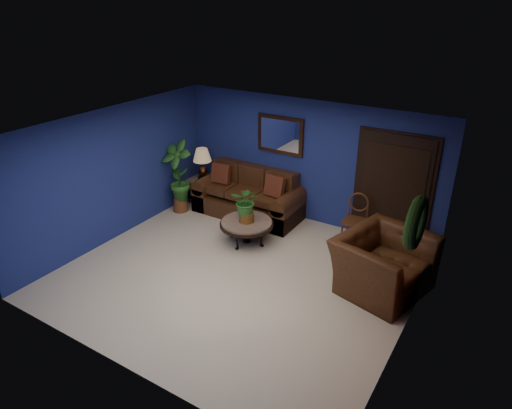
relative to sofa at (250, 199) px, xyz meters
The scene contains 18 objects.
floor 2.38m from the sofa, 62.28° to the right, with size 5.50×5.50×0.00m, color beige.
wall_back 1.49m from the sofa, 20.72° to the left, with size 5.50×0.04×2.50m, color navy.
wall_left 2.81m from the sofa, 128.42° to the right, with size 0.04×5.00×2.50m, color navy.
wall_right_brick 4.47m from the sofa, 28.47° to the right, with size 0.04×5.00×2.50m, color maroon.
ceiling 3.20m from the sofa, 62.28° to the right, with size 5.50×5.00×0.02m, color white.
crown_molding 4.83m from the sofa, 28.66° to the right, with size 0.03×5.00×0.14m, color white.
wall_mirror 1.52m from the sofa, 37.06° to the left, with size 1.02×0.06×0.77m, color #482816.
closet_door 2.96m from the sofa, ahead, with size 1.44×0.06×2.18m, color black.
wreath 4.51m from the sofa, 28.26° to the right, with size 0.72×0.72×0.16m, color black.
sofa is the anchor object (origin of this frame).
coffee_table 1.23m from the sofa, 60.30° to the right, with size 1.01×1.01×0.43m.
end_table 1.21m from the sofa, behind, with size 0.61×0.61×0.56m.
table_lamp 1.37m from the sofa, behind, with size 0.40×0.40×0.67m.
side_chair 2.35m from the sofa, ahead, with size 0.44×0.44×0.96m.
armchair 3.46m from the sofa, 20.24° to the right, with size 1.41×1.23×0.92m, color #472614.
coffee_plant 1.33m from the sofa, 60.30° to the right, with size 0.62×0.57×0.70m.
floor_plant 3.45m from the sofa, ahead, with size 0.36×0.30×0.76m.
tall_plant 1.60m from the sofa, 153.38° to the right, with size 0.73×0.52×1.57m.
Camera 1 is at (3.66, -5.34, 4.35)m, focal length 32.00 mm.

